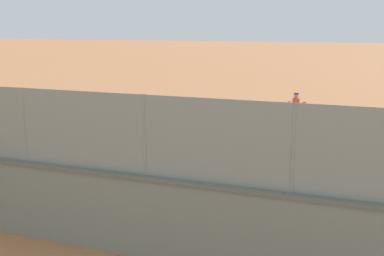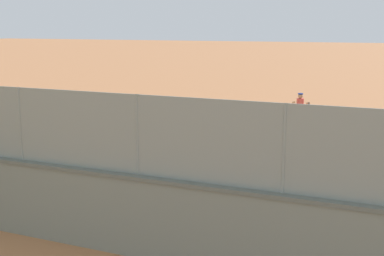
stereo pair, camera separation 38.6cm
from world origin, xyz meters
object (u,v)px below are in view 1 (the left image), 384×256
at_px(player_near_wall_returning, 294,141).
at_px(spare_ball_by_wall, 300,249).
at_px(player_crossing_court, 296,107).
at_px(sports_ball, 333,174).
at_px(player_foreground_swinging, 197,129).

xyz_separation_m(player_near_wall_returning, spare_ball_by_wall, (-1.45, 7.01, -0.76)).
bearing_deg(player_near_wall_returning, player_crossing_court, -80.19).
distance_m(sports_ball, spare_ball_by_wall, 6.13).
distance_m(player_foreground_swinging, player_crossing_court, 6.60).
xyz_separation_m(player_foreground_swinging, player_crossing_court, (-2.68, -6.03, 0.10)).
height_order(player_crossing_court, sports_ball, player_crossing_court).
bearing_deg(player_near_wall_returning, player_foreground_swinging, -9.48).
distance_m(player_crossing_court, sports_ball, 8.04).
distance_m(player_foreground_swinging, spare_ball_by_wall, 9.33).
bearing_deg(sports_ball, player_foreground_swinging, -16.13).
relative_size(player_near_wall_returning, sports_ball, 11.73).
xyz_separation_m(player_near_wall_returning, player_crossing_court, (1.15, -6.67, 0.13)).
relative_size(player_foreground_swinging, player_crossing_court, 0.91).
height_order(player_foreground_swinging, spare_ball_by_wall, player_foreground_swinging).
xyz_separation_m(player_foreground_swinging, spare_ball_by_wall, (-5.28, 7.65, -0.79)).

